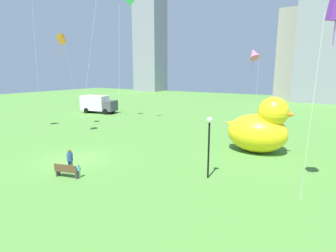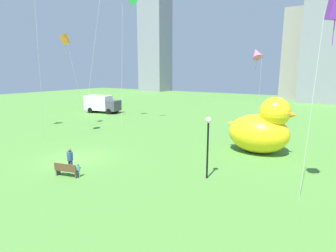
# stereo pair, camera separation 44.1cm
# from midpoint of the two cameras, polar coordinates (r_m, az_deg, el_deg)

# --- Properties ---
(ground_plane) EXTENTS (140.00, 140.00, 0.00)m
(ground_plane) POSITION_cam_midpoint_polar(r_m,az_deg,el_deg) (22.45, -19.49, -6.68)
(ground_plane) COLOR #518938
(park_bench) EXTENTS (1.71, 0.85, 0.90)m
(park_bench) POSITION_cam_midpoint_polar(r_m,az_deg,el_deg) (18.84, -21.28, -8.75)
(park_bench) COLOR brown
(park_bench) RESTS_ON ground
(person_adult) EXTENTS (0.39, 0.39, 1.60)m
(person_adult) POSITION_cam_midpoint_polar(r_m,az_deg,el_deg) (19.59, -20.63, -6.66)
(person_adult) COLOR #38476B
(person_adult) RESTS_ON ground
(person_child) EXTENTS (0.21, 0.21, 0.87)m
(person_child) POSITION_cam_midpoint_polar(r_m,az_deg,el_deg) (18.55, -19.00, -8.88)
(person_child) COLOR silver
(person_child) RESTS_ON ground
(giant_inflatable_duck) EXTENTS (5.73, 3.68, 4.75)m
(giant_inflatable_duck) POSITION_cam_midpoint_polar(r_m,az_deg,el_deg) (23.83, 18.32, -0.54)
(giant_inflatable_duck) COLOR yellow
(giant_inflatable_duck) RESTS_ON ground
(lamppost) EXTENTS (0.38, 0.38, 3.98)m
(lamppost) POSITION_cam_midpoint_polar(r_m,az_deg,el_deg) (17.00, 7.95, -1.92)
(lamppost) COLOR black
(lamppost) RESTS_ON ground
(box_truck) EXTENTS (6.23, 3.35, 2.85)m
(box_truck) POSITION_cam_midpoint_polar(r_m,az_deg,el_deg) (46.24, -14.83, 4.47)
(box_truck) COLOR white
(box_truck) RESTS_ON ground
(city_skyline) EXTENTS (86.28, 18.89, 41.07)m
(city_skyline) POSITION_cam_midpoint_polar(r_m,az_deg,el_deg) (77.12, 22.50, 16.14)
(city_skyline) COLOR gray
(city_skyline) RESTS_ON ground
(kite_orange) EXTENTS (2.00, 2.53, 11.05)m
(kite_orange) POSITION_cam_midpoint_polar(r_m,az_deg,el_deg) (34.41, -21.96, 16.63)
(kite_orange) COLOR silver
(kite_orange) RESTS_ON ground
(kite_green) EXTENTS (2.54, 2.69, 15.82)m
(kite_green) POSITION_cam_midpoint_polar(r_m,az_deg,el_deg) (36.06, -8.74, 23.45)
(kite_green) COLOR silver
(kite_green) RESTS_ON ground
(kite_pink) EXTENTS (1.84, 1.86, 9.42)m
(kite_pink) POSITION_cam_midpoint_polar(r_m,az_deg,el_deg) (31.58, 17.30, 14.40)
(kite_pink) COLOR silver
(kite_pink) RESTS_ON ground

